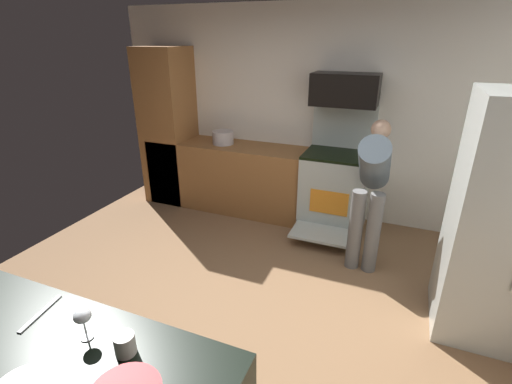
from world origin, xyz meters
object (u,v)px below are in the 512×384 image
Objects in this scene: oven_range at (335,188)px; stock_pot at (223,137)px; wine_glass_mid at (83,317)px; person_cook at (372,184)px; mug_coffee at (125,344)px; microwave at (345,90)px.

stock_pot is (-1.52, 0.02, 0.48)m from oven_range.
person_cook is at bearing 68.74° from wine_glass_mid.
oven_range is 3.37m from wine_glass_mid.
mug_coffee is 3.50m from stock_pot.
person_cook reaches higher than stock_pot.
microwave is (-0.00, 0.10, 1.16)m from oven_range.
person_cook is 14.31× the size of mug_coffee.
wine_glass_mid is at bearing -99.77° from oven_range.
mug_coffee is at bearing -0.29° from wine_glass_mid.
oven_range is at bearing -0.60° from stock_pot.
wine_glass_mid is (-0.56, -3.38, -0.64)m from microwave.
microwave is 3.48m from wine_glass_mid.
person_cook is 2.09m from stock_pot.
person_cook reaches higher than mug_coffee.
person_cook is 2.83m from wine_glass_mid.
wine_glass_mid is at bearing -73.87° from stock_pot.
wine_glass_mid is (-1.03, -2.64, 0.15)m from person_cook.
wine_glass_mid reaches higher than mug_coffee.
stock_pot reaches higher than mug_coffee.
microwave is at bearing 3.02° from stock_pot.
stock_pot reaches higher than wine_glass_mid.
person_cook is 2.76m from mug_coffee.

